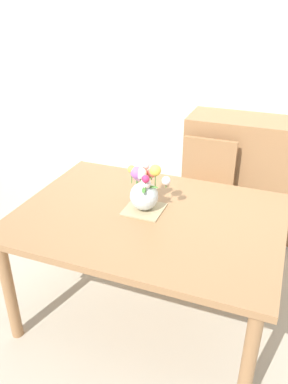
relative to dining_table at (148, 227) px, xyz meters
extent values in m
plane|color=#B7AD99|center=(0.00, 0.00, -0.67)|extent=(12.00, 12.00, 0.00)
cube|color=silver|center=(0.00, 1.60, 0.73)|extent=(7.00, 0.10, 2.80)
cube|color=#9E7047|center=(0.00, 0.00, 0.06)|extent=(1.54, 1.13, 0.04)
cylinder|color=#9E7047|center=(-0.69, -0.49, -0.31)|extent=(0.07, 0.07, 0.71)
cylinder|color=#9E7047|center=(0.69, -0.49, -0.31)|extent=(0.07, 0.07, 0.71)
cylinder|color=#9E7047|center=(-0.69, 0.49, -0.31)|extent=(0.07, 0.07, 0.71)
cylinder|color=#9E7047|center=(0.69, 0.49, -0.31)|extent=(0.07, 0.07, 0.71)
cube|color=#9E7047|center=(0.13, 0.83, -0.21)|extent=(0.42, 0.42, 0.04)
cylinder|color=#9E7047|center=(0.31, 0.65, -0.45)|extent=(0.04, 0.04, 0.44)
cylinder|color=#9E7047|center=(-0.05, 0.65, -0.45)|extent=(0.04, 0.04, 0.44)
cylinder|color=#9E7047|center=(0.31, 1.01, -0.45)|extent=(0.04, 0.04, 0.44)
cylinder|color=#9E7047|center=(-0.05, 1.01, -0.45)|extent=(0.04, 0.04, 0.44)
cube|color=#9E7047|center=(0.13, 1.02, 0.02)|extent=(0.42, 0.04, 0.42)
cube|color=#9E7047|center=(0.59, 1.33, -0.17)|extent=(1.40, 0.44, 1.00)
sphere|color=#B7933D|center=(0.29, 1.10, 0.11)|extent=(0.04, 0.04, 0.04)
sphere|color=#B7933D|center=(0.29, 1.10, -0.29)|extent=(0.04, 0.04, 0.04)
cube|color=tan|center=(-0.04, 0.04, 0.09)|extent=(0.23, 0.23, 0.01)
sphere|color=silver|center=(-0.04, 0.04, 0.18)|extent=(0.17, 0.17, 0.17)
sphere|color=#D12D66|center=(-0.01, -0.01, 0.32)|extent=(0.04, 0.04, 0.04)
cylinder|color=#478438|center=(-0.01, -0.01, 0.28)|extent=(0.01, 0.01, 0.08)
sphere|color=white|center=(-0.09, 0.16, 0.32)|extent=(0.06, 0.06, 0.06)
cylinder|color=#478438|center=(-0.09, 0.16, 0.28)|extent=(0.01, 0.01, 0.08)
sphere|color=#EFD14C|center=(-0.13, 0.06, 0.33)|extent=(0.05, 0.05, 0.05)
cylinder|color=#478438|center=(-0.13, 0.06, 0.28)|extent=(0.01, 0.01, 0.09)
sphere|color=#EFD14C|center=(0.01, 0.07, 0.34)|extent=(0.07, 0.07, 0.07)
cylinder|color=#478438|center=(0.01, 0.07, 0.29)|extent=(0.01, 0.01, 0.10)
sphere|color=#B266C6|center=(-0.10, 0.06, 0.31)|extent=(0.07, 0.07, 0.07)
cylinder|color=#478438|center=(-0.10, 0.06, 0.27)|extent=(0.01, 0.01, 0.07)
sphere|color=white|center=(-0.07, 0.06, 0.31)|extent=(0.07, 0.07, 0.07)
cylinder|color=#478438|center=(-0.07, 0.06, 0.27)|extent=(0.01, 0.01, 0.07)
sphere|color=white|center=(-0.02, 0.01, 0.28)|extent=(0.06, 0.06, 0.06)
cylinder|color=#478438|center=(-0.02, 0.01, 0.26)|extent=(0.01, 0.01, 0.04)
sphere|color=#E55B4C|center=(-0.08, 0.11, 0.29)|extent=(0.07, 0.07, 0.07)
cylinder|color=#478438|center=(-0.08, 0.11, 0.27)|extent=(0.01, 0.01, 0.06)
sphere|color=white|center=(0.08, 0.08, 0.28)|extent=(0.05, 0.05, 0.05)
cylinder|color=#478438|center=(0.08, 0.08, 0.26)|extent=(0.01, 0.01, 0.04)
sphere|color=#EA9EBC|center=(-0.10, 0.08, 0.28)|extent=(0.06, 0.06, 0.06)
cylinder|color=#478438|center=(-0.10, 0.08, 0.26)|extent=(0.01, 0.01, 0.04)
sphere|color=#E55B4C|center=(-0.04, 0.15, 0.28)|extent=(0.06, 0.06, 0.06)
cylinder|color=#478438|center=(-0.04, 0.15, 0.26)|extent=(0.01, 0.01, 0.04)
ellipsoid|color=#478438|center=(-0.03, 0.14, 0.27)|extent=(0.03, 0.07, 0.02)
ellipsoid|color=#478438|center=(-0.03, -0.01, 0.25)|extent=(0.05, 0.07, 0.03)
ellipsoid|color=#478438|center=(0.01, 0.03, 0.25)|extent=(0.07, 0.04, 0.01)
camera|label=1|loc=(0.68, -1.82, 1.25)|focal=36.17mm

